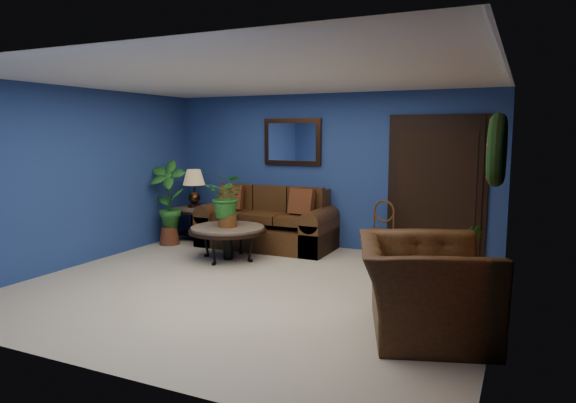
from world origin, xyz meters
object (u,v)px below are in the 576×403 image
at_px(table_lamp, 194,184).
at_px(armchair, 423,288).
at_px(coffee_table, 228,231).
at_px(end_table, 195,215).
at_px(sofa, 268,227).
at_px(side_chair, 381,226).

xyz_separation_m(table_lamp, armchair, (4.45, -2.66, -0.55)).
height_order(coffee_table, end_table, end_table).
xyz_separation_m(sofa, armchair, (3.01, -2.70, 0.11)).
bearing_deg(end_table, side_chair, 1.09).
height_order(sofa, armchair, sofa).
bearing_deg(end_table, armchair, -30.90).
height_order(table_lamp, armchair, table_lamp).
bearing_deg(sofa, table_lamp, -178.68).
height_order(coffee_table, armchair, armchair).
bearing_deg(table_lamp, end_table, 0.00).
relative_size(sofa, table_lamp, 3.46).
distance_m(sofa, table_lamp, 1.58).
relative_size(coffee_table, table_lamp, 1.80).
relative_size(sofa, side_chair, 2.54).
relative_size(end_table, table_lamp, 0.99).
bearing_deg(side_chair, table_lamp, -168.35).
xyz_separation_m(table_lamp, side_chair, (3.32, 0.06, -0.50)).
bearing_deg(armchair, sofa, 29.89).
distance_m(sofa, side_chair, 1.89).
relative_size(coffee_table, armchair, 0.85).
bearing_deg(sofa, coffee_table, -97.80).
relative_size(table_lamp, side_chair, 0.73).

